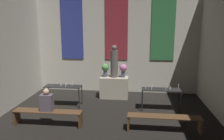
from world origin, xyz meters
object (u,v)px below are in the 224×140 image
(flower_vase_left, at_px, (105,69))
(pew_back_left, at_px, (48,115))
(candle_rack_left, at_px, (63,88))
(altar, at_px, (114,87))
(statue, at_px, (114,62))
(pew_back_right, at_px, (164,120))
(person_seated, at_px, (47,101))
(flower_vase_right, at_px, (123,69))
(candle_rack_right, at_px, (161,92))

(flower_vase_left, distance_m, pew_back_left, 3.23)
(pew_back_left, bearing_deg, candle_rack_left, 92.36)
(altar, distance_m, flower_vase_left, 0.87)
(statue, bearing_deg, candle_rack_left, -146.99)
(pew_back_right, xyz_separation_m, person_seated, (-3.44, 0.00, 0.42))
(person_seated, bearing_deg, flower_vase_right, 53.19)
(candle_rack_left, height_order, person_seated, person_seated)
(statue, height_order, candle_rack_left, statue)
(pew_back_left, bearing_deg, candle_rack_right, 25.15)
(flower_vase_left, xyz_separation_m, candle_rack_left, (-1.41, -1.16, -0.55))
(altar, bearing_deg, statue, 0.00)
(statue, xyz_separation_m, pew_back_left, (-1.71, -2.80, -1.15))
(altar, xyz_separation_m, statue, (0.00, 0.00, 1.05))
(person_seated, bearing_deg, pew_back_left, 0.00)
(statue, xyz_separation_m, flower_vase_left, (-0.37, -0.00, -0.27))
(statue, height_order, flower_vase_left, statue)
(altar, height_order, statue, statue)
(candle_rack_right, distance_m, pew_back_right, 1.68)
(candle_rack_right, bearing_deg, pew_back_left, -154.85)
(flower_vase_right, xyz_separation_m, candle_rack_left, (-2.15, -1.16, -0.55))
(flower_vase_right, bearing_deg, candle_rack_right, -39.31)
(pew_back_left, bearing_deg, person_seated, 180.00)
(altar, bearing_deg, candle_rack_right, -32.95)
(pew_back_left, height_order, pew_back_right, same)
(flower_vase_right, bearing_deg, altar, 180.00)
(flower_vase_right, xyz_separation_m, pew_back_right, (1.34, -2.80, -0.89))
(statue, bearing_deg, flower_vase_right, -0.00)
(flower_vase_left, bearing_deg, person_seated, -115.77)
(candle_rack_left, bearing_deg, statue, 33.01)
(flower_vase_right, bearing_deg, pew_back_right, -64.41)
(candle_rack_left, bearing_deg, flower_vase_right, 28.25)
(statue, relative_size, flower_vase_right, 2.41)
(candle_rack_right, bearing_deg, altar, 147.05)
(flower_vase_right, distance_m, candle_rack_right, 1.91)
(flower_vase_left, distance_m, person_seated, 3.15)
(flower_vase_right, relative_size, candle_rack_right, 0.40)
(pew_back_left, xyz_separation_m, pew_back_right, (3.43, 0.00, 0.00))
(altar, relative_size, candle_rack_right, 0.84)
(altar, xyz_separation_m, flower_vase_right, (0.37, -0.00, 0.78))
(candle_rack_left, bearing_deg, person_seated, -88.00)
(flower_vase_right, height_order, pew_back_right, flower_vase_right)
(altar, height_order, person_seated, person_seated)
(flower_vase_left, height_order, flower_vase_right, same)
(candle_rack_left, distance_m, person_seated, 1.65)
(altar, xyz_separation_m, pew_back_right, (1.71, -2.80, -0.10))
(pew_back_right, bearing_deg, candle_rack_right, 87.46)
(flower_vase_right, xyz_separation_m, candle_rack_right, (1.42, -1.16, -0.55))
(statue, distance_m, pew_back_left, 3.48)
(altar, bearing_deg, pew_back_left, -121.46)
(flower_vase_left, xyz_separation_m, pew_back_right, (2.09, -2.80, -0.89))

